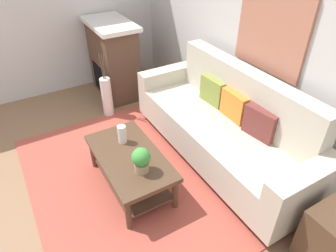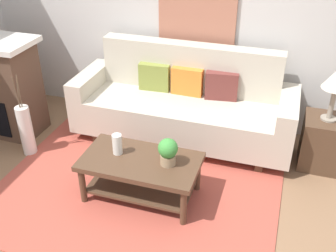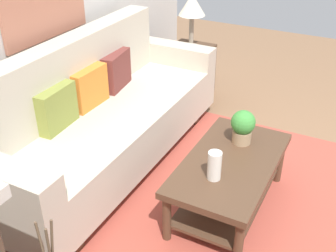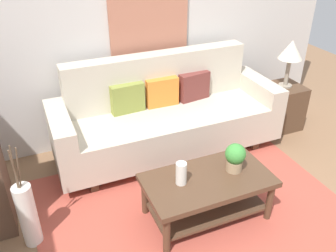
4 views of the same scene
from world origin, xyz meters
name	(u,v)px [view 3 (image 3 of 4)]	position (x,y,z in m)	size (l,w,h in m)	color
ground_plane	(282,233)	(0.00, 0.00, 0.00)	(9.01, 9.01, 0.00)	#8C6647
wall_back	(21,3)	(0.00, 2.11, 1.35)	(5.01, 0.10, 2.70)	silver
area_rug	(215,210)	(0.00, 0.50, 0.01)	(2.75, 2.15, 0.01)	#B24C3D
couch	(104,118)	(0.17, 1.58, 0.43)	(2.49, 0.84, 1.08)	beige
throw_pillow_olive	(56,108)	(-0.23, 1.70, 0.68)	(0.36, 0.12, 0.32)	olive
throw_pillow_orange	(89,88)	(0.17, 1.70, 0.68)	(0.36, 0.12, 0.32)	orange
throw_pillow_maroon	(116,70)	(0.57, 1.70, 0.68)	(0.36, 0.12, 0.32)	brown
coffee_table	(229,174)	(0.08, 0.44, 0.31)	(1.10, 0.60, 0.43)	#513826
tabletop_vase	(214,166)	(-0.16, 0.47, 0.53)	(0.09, 0.09, 0.20)	white
potted_plant_tabletop	(243,126)	(0.34, 0.45, 0.57)	(0.18, 0.18, 0.26)	tan
side_table	(190,71)	(1.72, 1.50, 0.28)	(0.44, 0.44, 0.56)	#513826
table_lamp	(192,7)	(1.72, 1.50, 0.99)	(0.28, 0.28, 0.57)	gray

